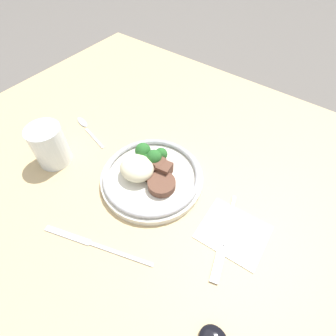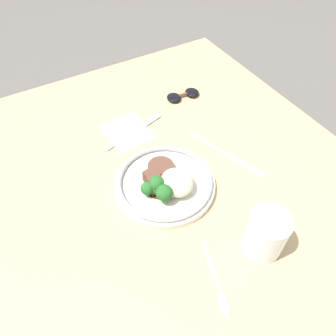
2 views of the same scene
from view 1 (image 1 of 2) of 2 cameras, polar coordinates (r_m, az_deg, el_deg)
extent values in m
plane|color=#5B5651|center=(0.66, -4.44, -2.33)|extent=(8.00, 8.00, 0.00)
cube|color=tan|center=(0.64, -4.53, -1.43)|extent=(1.14, 1.00, 0.03)
cube|color=silver|center=(0.56, 14.05, -13.41)|extent=(0.13, 0.12, 0.00)
cylinder|color=silver|center=(0.60, -3.49, -2.25)|extent=(0.23, 0.23, 0.02)
torus|color=#B2B2B7|center=(0.59, -3.56, -1.45)|extent=(0.22, 0.22, 0.01)
ellipsoid|color=beige|center=(0.58, -6.47, -0.20)|extent=(0.08, 0.07, 0.05)
cylinder|color=brown|center=(0.57, -1.40, -3.56)|extent=(0.06, 0.06, 0.02)
cylinder|color=#51331E|center=(0.61, -2.62, -0.31)|extent=(0.07, 0.07, 0.00)
cube|color=brown|center=(0.60, -2.37, 0.78)|extent=(0.03, 0.03, 0.03)
cube|color=brown|center=(0.61, -2.41, 1.33)|extent=(0.02, 0.02, 0.02)
cube|color=brown|center=(0.59, -0.80, -0.28)|extent=(0.03, 0.03, 0.03)
cube|color=brown|center=(0.59, -4.04, -0.52)|extent=(0.03, 0.03, 0.02)
cube|color=brown|center=(0.60, -2.69, 0.53)|extent=(0.03, 0.03, 0.03)
cylinder|color=#568442|center=(0.62, -5.32, 2.31)|extent=(0.01, 0.01, 0.02)
sphere|color=#286628|center=(0.61, -5.47, 3.75)|extent=(0.04, 0.04, 0.04)
cylinder|color=#568442|center=(0.61, -2.96, 1.00)|extent=(0.01, 0.01, 0.02)
sphere|color=#286628|center=(0.59, -3.04, 2.36)|extent=(0.04, 0.04, 0.04)
cylinder|color=#568442|center=(0.62, -1.47, 1.98)|extent=(0.01, 0.01, 0.01)
sphere|color=#286628|center=(0.61, -1.51, 3.06)|extent=(0.03, 0.03, 0.03)
cylinder|color=#568442|center=(0.62, -4.84, 1.36)|extent=(0.01, 0.01, 0.01)
sphere|color=#286628|center=(0.60, -4.95, 2.45)|extent=(0.03, 0.03, 0.03)
cylinder|color=#568442|center=(0.62, -3.05, 1.13)|extent=(0.01, 0.01, 0.01)
sphere|color=#286628|center=(0.60, -3.12, 2.12)|extent=(0.03, 0.03, 0.03)
cylinder|color=orange|center=(0.68, -24.12, 3.90)|extent=(0.07, 0.07, 0.08)
cylinder|color=white|center=(0.67, -24.41, 4.51)|extent=(0.08, 0.08, 0.10)
cube|color=#B7B7BC|center=(0.57, 13.17, -10.75)|extent=(0.04, 0.12, 0.00)
cube|color=#B7B7BC|center=(0.52, 10.86, -19.82)|extent=(0.04, 0.07, 0.00)
cube|color=#B7B7BC|center=(0.53, -10.47, -17.84)|extent=(0.13, 0.05, 0.00)
cube|color=#B7B7BC|center=(0.57, -21.00, -13.50)|extent=(0.10, 0.04, 0.00)
cube|color=#B7B7BC|center=(0.73, -15.44, 6.50)|extent=(0.09, 0.03, 0.00)
ellipsoid|color=#B7B7BC|center=(0.78, -18.16, 9.49)|extent=(0.05, 0.03, 0.01)
camera|label=2|loc=(0.83, -29.25, 55.65)|focal=35.00mm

